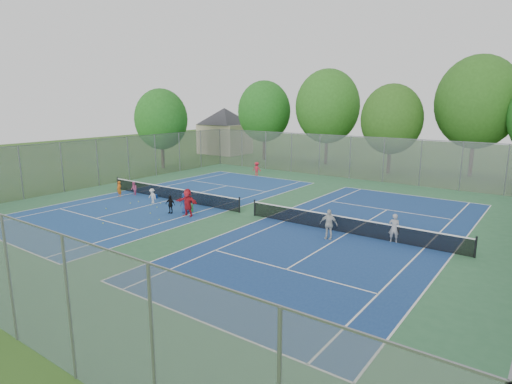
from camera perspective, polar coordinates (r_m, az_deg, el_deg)
ground at (r=27.75m, az=-1.21°, el=-2.98°), size 120.00×120.00×0.00m
court_pad at (r=27.75m, az=-1.21°, el=-2.97°), size 32.00×32.00×0.01m
court_left at (r=32.34m, az=-11.16°, el=-0.99°), size 10.97×23.77×0.01m
court_right at (r=24.34m, az=12.11°, el=-5.40°), size 10.97×23.77×0.01m
net_left at (r=32.24m, az=-11.19°, el=-0.23°), size 12.87×0.10×0.91m
net_right at (r=24.21m, az=12.15°, el=-4.41°), size 12.87×0.10×0.91m
fence_north at (r=41.04m, az=12.43°, el=4.53°), size 32.00×0.10×4.00m
fence_west at (r=38.98m, az=-20.37°, el=3.67°), size 0.10×32.00×4.00m
house at (r=59.36m, az=-4.23°, el=9.20°), size 11.03×11.03×7.30m
tree_nw at (r=52.84m, az=1.09°, el=10.69°), size 6.40×6.40×9.58m
tree_nl at (r=49.59m, az=9.53°, el=11.19°), size 7.20×7.20×10.69m
tree_nc at (r=44.70m, az=17.62°, el=9.23°), size 6.00×6.00×8.85m
tree_nr at (r=45.91m, az=27.42°, el=10.58°), size 7.60×7.60×11.42m
tree_side_w at (r=47.17m, az=-12.54°, el=9.44°), size 5.60×5.60×8.47m
ball_crate at (r=33.01m, az=-13.39°, el=-0.59°), size 0.46×0.46×0.30m
ball_hopper at (r=28.57m, az=-8.73°, el=-2.13°), size 0.34×0.34×0.53m
student_a at (r=34.16m, az=-17.77°, el=0.38°), size 0.46×0.31×1.23m
student_b at (r=34.42m, az=-15.96°, el=0.43°), size 0.63×0.57×1.06m
student_c at (r=31.38m, az=-13.67°, el=-0.52°), size 0.71×0.41×1.08m
student_d at (r=28.35m, az=-11.37°, el=-1.64°), size 0.75×0.43×1.20m
student_e at (r=28.31m, az=-9.47°, el=-1.44°), size 0.68×0.47×1.34m
student_f at (r=27.41m, az=-9.10°, el=-1.40°), size 1.70×0.69×1.79m
child_far_baseline at (r=41.79m, az=0.11°, el=3.11°), size 0.94×0.63×1.34m
instructor at (r=23.27m, az=17.95°, el=-4.61°), size 0.63×0.49×1.54m
teen_court_b at (r=23.01m, az=9.66°, el=-4.26°), size 1.01×0.59×1.62m
tennis_ball_0 at (r=32.09m, az=-15.39°, el=-1.27°), size 0.07×0.07×0.07m
tennis_ball_1 at (r=28.62m, az=-13.91°, el=-2.80°), size 0.07×0.07×0.07m
tennis_ball_2 at (r=31.24m, az=-12.61°, el=-1.48°), size 0.07×0.07×0.07m
tennis_ball_3 at (r=31.74m, az=-16.41°, el=-1.48°), size 0.07×0.07×0.07m
tennis_ball_4 at (r=30.70m, az=-19.36°, el=-2.13°), size 0.07×0.07×0.07m
tennis_ball_5 at (r=30.84m, az=-13.85°, el=-1.72°), size 0.07×0.07×0.07m
tennis_ball_6 at (r=30.12m, az=-13.07°, el=-2.02°), size 0.07×0.07×0.07m
tennis_ball_7 at (r=27.17m, az=-19.72°, el=-3.97°), size 0.07×0.07×0.07m
tennis_ball_8 at (r=27.01m, az=-12.79°, el=-3.64°), size 0.07×0.07×0.07m
tennis_ball_9 at (r=28.23m, az=-7.89°, el=-2.76°), size 0.07×0.07×0.07m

